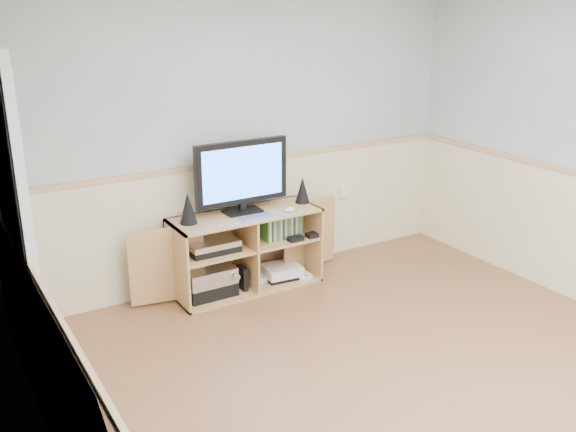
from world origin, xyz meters
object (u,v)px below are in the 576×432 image
at_px(keyboard, 256,217).
at_px(game_consoles, 280,272).
at_px(monitor, 242,174).
at_px(media_cabinet, 243,248).

height_order(keyboard, game_consoles, keyboard).
xyz_separation_m(monitor, game_consoles, (0.32, -0.06, -0.90)).
height_order(monitor, keyboard, monitor).
bearing_deg(game_consoles, keyboard, -156.28).
bearing_deg(media_cabinet, keyboard, -82.25).
relative_size(keyboard, game_consoles, 0.61).
bearing_deg(game_consoles, monitor, 169.14).
xyz_separation_m(media_cabinet, monitor, (-0.00, -0.01, 0.64)).
height_order(media_cabinet, game_consoles, media_cabinet).
bearing_deg(keyboard, monitor, 90.44).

